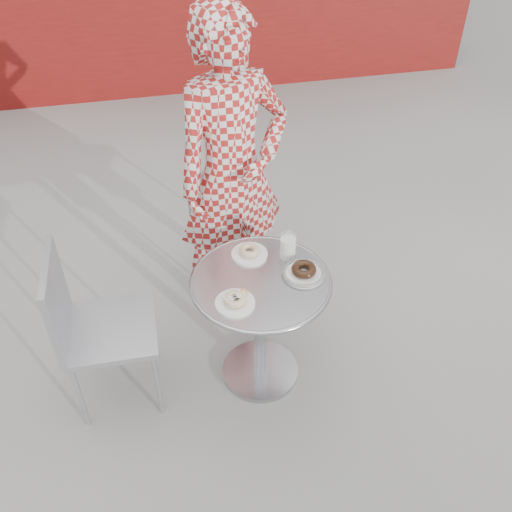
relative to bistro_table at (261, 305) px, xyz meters
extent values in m
plane|color=#A8A5A0|center=(-0.02, -0.03, -0.50)|extent=(60.00, 60.00, 0.00)
cube|color=maroon|center=(-0.02, 3.65, 0.00)|extent=(6.02, 0.20, 1.00)
cylinder|color=#BCBBC0|center=(0.00, 0.00, -0.49)|extent=(0.40, 0.40, 0.03)
cylinder|color=#BCBBC0|center=(0.00, 0.00, -0.17)|extent=(0.06, 0.06, 0.64)
cylinder|color=#BCBBC0|center=(0.00, 0.00, 0.15)|extent=(0.64, 0.64, 0.02)
torus|color=#BCBBC0|center=(0.00, 0.00, 0.15)|extent=(0.66, 0.66, 0.02)
cube|color=#B0B2B8|center=(0.00, 0.88, -0.09)|extent=(0.49, 0.49, 0.03)
cube|color=#B0B2B8|center=(-0.05, 0.71, 0.12)|extent=(0.38, 0.14, 0.39)
cube|color=#B0B2B8|center=(-0.71, 0.05, -0.06)|extent=(0.43, 0.43, 0.03)
cube|color=#B0B2B8|center=(-0.91, 0.06, 0.17)|extent=(0.04, 0.42, 0.42)
imported|color=#A21C19|center=(-0.01, 0.61, 0.36)|extent=(0.73, 0.59, 1.73)
cylinder|color=white|center=(-0.01, 0.19, 0.17)|extent=(0.18, 0.18, 0.01)
torus|color=tan|center=(-0.01, 0.19, 0.19)|extent=(0.10, 0.10, 0.03)
cylinder|color=white|center=(-0.15, -0.13, 0.17)|extent=(0.18, 0.18, 0.01)
torus|color=tan|center=(-0.15, -0.13, 0.19)|extent=(0.10, 0.10, 0.03)
sphere|color=#B77A3F|center=(-0.10, -0.09, 0.19)|extent=(0.04, 0.04, 0.04)
cylinder|color=white|center=(0.20, -0.01, 0.17)|extent=(0.19, 0.19, 0.01)
torus|color=black|center=(0.20, -0.01, 0.20)|extent=(0.12, 0.12, 0.04)
torus|color=black|center=(0.20, -0.01, 0.17)|extent=(0.20, 0.20, 0.02)
cylinder|color=white|center=(0.16, 0.14, 0.22)|extent=(0.07, 0.07, 0.11)
cylinder|color=white|center=(0.16, 0.14, 0.23)|extent=(0.08, 0.08, 0.13)
camera|label=1|loc=(-0.44, -1.87, 1.93)|focal=40.00mm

